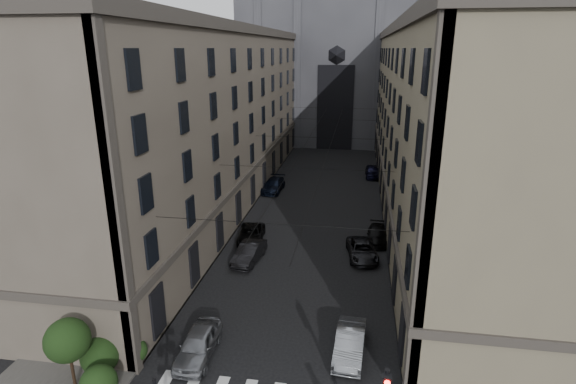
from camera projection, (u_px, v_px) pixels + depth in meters
The scene contains 15 objects.
sidewalk_left at pixel (230, 196), 52.63m from camera, with size 7.00×80.00×0.15m, color #383533.
sidewalk_right at pixel (414, 205), 49.48m from camera, with size 7.00×80.00×0.15m, color #383533.
building_left at pixel (201, 116), 50.23m from camera, with size 13.60×60.60×18.85m.
building_right at pixel (451, 122), 46.21m from camera, with size 13.60×60.60×18.85m.
gothic_tower at pixel (340, 41), 82.27m from camera, with size 35.00×23.00×58.00m.
shrub_cluster at pixel (91, 355), 22.69m from camera, with size 3.90×4.40×3.90m.
tram_wires at pixel (320, 139), 48.51m from camera, with size 14.00×60.00×0.43m.
car_left_near at pixel (198, 344), 25.14m from camera, with size 1.84×4.58×1.56m, color slate.
car_left_midnear at pixel (249, 253), 36.40m from camera, with size 1.60×4.59×1.51m, color black.
car_left_midfar at pixel (251, 234), 40.27m from camera, with size 2.23×4.85×1.35m, color black.
car_left_far at pixel (273, 185), 54.34m from camera, with size 2.14×5.28×1.53m, color black.
car_right_near at pixel (350, 343), 25.29m from camera, with size 1.58×4.52×1.49m, color gray.
car_right_midnear at pixel (362, 250), 37.07m from camera, with size 2.27×4.93×1.37m, color black.
car_right_midfar at pixel (377, 235), 40.23m from camera, with size 1.79×4.40×1.28m, color black.
car_right_far at pixel (372, 171), 60.34m from camera, with size 1.84×4.58×1.56m, color black.
Camera 1 is at (4.13, -12.27, 16.59)m, focal length 28.00 mm.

